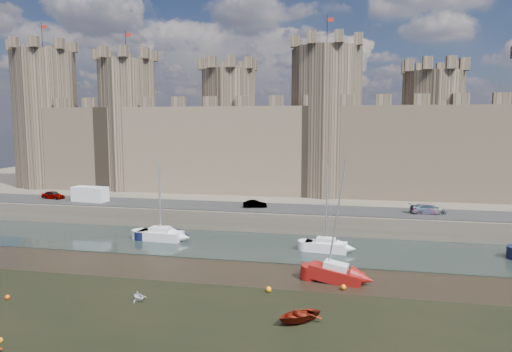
# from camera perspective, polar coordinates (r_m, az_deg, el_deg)

# --- Properties ---
(water_channel) EXTENTS (160.00, 12.00, 0.08)m
(water_channel) POSITION_cam_1_polar(r_m,az_deg,el_deg) (51.87, 4.78, -8.92)
(water_channel) COLOR black
(water_channel) RESTS_ON ground
(quay) EXTENTS (160.00, 60.00, 2.50)m
(quay) POSITION_cam_1_polar(r_m,az_deg,el_deg) (86.76, 7.64, -1.80)
(quay) COLOR #4C443A
(quay) RESTS_ON ground
(road) EXTENTS (160.00, 7.00, 0.10)m
(road) POSITION_cam_1_polar(r_m,az_deg,el_deg) (60.99, 5.93, -4.14)
(road) COLOR black
(road) RESTS_ON quay
(castle) EXTENTS (108.50, 11.00, 29.00)m
(castle) POSITION_cam_1_polar(r_m,az_deg,el_deg) (73.95, 6.61, 4.86)
(castle) COLOR #42382B
(castle) RESTS_ON quay
(car_0) EXTENTS (3.95, 2.28, 1.26)m
(car_0) POSITION_cam_1_polar(r_m,az_deg,el_deg) (75.15, -24.03, -2.19)
(car_0) COLOR gray
(car_0) RESTS_ON quay
(car_1) EXTENTS (3.40, 1.83, 1.06)m
(car_1) POSITION_cam_1_polar(r_m,az_deg,el_deg) (61.62, -0.13, -3.54)
(car_1) COLOR gray
(car_1) RESTS_ON quay
(car_2) EXTENTS (4.74, 2.40, 1.32)m
(car_2) POSITION_cam_1_polar(r_m,az_deg,el_deg) (61.46, 20.77, -3.88)
(car_2) COLOR gray
(car_2) RESTS_ON quay
(van) EXTENTS (5.30, 2.58, 2.23)m
(van) POSITION_cam_1_polar(r_m,az_deg,el_deg) (70.39, -20.03, -2.18)
(van) COLOR silver
(van) RESTS_ON quay
(sailboat_0) EXTENTS (5.42, 2.44, 9.89)m
(sailboat_0) POSITION_cam_1_polar(r_m,az_deg,el_deg) (55.75, -11.87, -7.15)
(sailboat_0) COLOR silver
(sailboat_0) RESTS_ON ground
(sailboat_1) EXTENTS (5.00, 2.88, 9.42)m
(sailboat_1) POSITION_cam_1_polar(r_m,az_deg,el_deg) (56.22, -11.78, -7.05)
(sailboat_1) COLOR black
(sailboat_1) RESTS_ON ground
(sailboat_2) EXTENTS (4.59, 2.15, 9.59)m
(sailboat_2) POSITION_cam_1_polar(r_m,az_deg,el_deg) (50.48, 8.73, -8.54)
(sailboat_2) COLOR white
(sailboat_2) RESTS_ON ground
(sailboat_4) EXTENTS (4.88, 2.57, 10.84)m
(sailboat_4) POSITION_cam_1_polar(r_m,az_deg,el_deg) (41.67, 9.95, -11.87)
(sailboat_4) COLOR maroon
(sailboat_4) RESTS_ON ground
(dinghy_3) EXTENTS (1.79, 1.73, 0.72)m
(dinghy_3) POSITION_cam_1_polar(r_m,az_deg,el_deg) (38.17, -14.47, -14.42)
(dinghy_3) COLOR silver
(dinghy_3) RESTS_ON ground
(dinghy_4) EXTENTS (4.20, 4.32, 0.73)m
(dinghy_4) POSITION_cam_1_polar(r_m,az_deg,el_deg) (33.75, 5.24, -17.11)
(dinghy_4) COLOR maroon
(dinghy_4) RESTS_ON ground
(buoy_0) EXTENTS (0.39, 0.39, 0.39)m
(buoy_0) POSITION_cam_1_polar(r_m,az_deg,el_deg) (42.34, -28.64, -13.15)
(buoy_0) COLOR #DB4909
(buoy_0) RESTS_ON ground
(buoy_1) EXTENTS (0.49, 0.49, 0.49)m
(buoy_1) POSITION_cam_1_polar(r_m,az_deg,el_deg) (38.89, 1.59, -13.98)
(buoy_1) COLOR orange
(buoy_1) RESTS_ON ground
(buoy_3) EXTENTS (0.47, 0.47, 0.47)m
(buoy_3) POSITION_cam_1_polar(r_m,az_deg,el_deg) (40.05, 10.88, -13.49)
(buoy_3) COLOR orange
(buoy_3) RESTS_ON ground
(buoy_4) EXTENTS (0.38, 0.38, 0.38)m
(buoy_4) POSITION_cam_1_polar(r_m,az_deg,el_deg) (34.90, -29.38, -17.47)
(buoy_4) COLOR orange
(buoy_4) RESTS_ON ground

